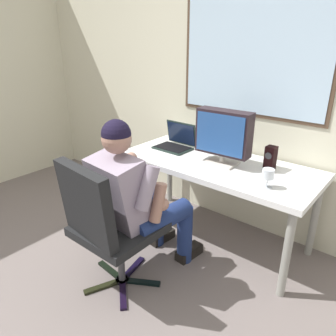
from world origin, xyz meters
The scene contains 8 objects.
wall_rear centered at (0.01, 2.15, 1.27)m, with size 5.09×0.08×2.51m.
desk centered at (0.14, 1.73, 0.65)m, with size 1.62×0.73×0.72m.
office_chair centered at (-0.07, 0.71, 0.56)m, with size 0.54×0.59×0.98m.
person_seated centered at (-0.05, 1.00, 0.63)m, with size 0.55×0.84×1.21m.
crt_monitor centered at (0.19, 1.72, 0.97)m, with size 0.44×0.20×0.44m.
laptop centered at (-0.34, 1.81, 0.78)m, with size 0.33×0.27×0.23m.
wine_glass centered at (0.65, 1.54, 0.81)m, with size 0.08×0.08×0.14m.
desk_speaker centered at (0.53, 1.86, 0.81)m, with size 0.08×0.09×0.18m.
Camera 1 is at (1.40, -0.42, 1.68)m, focal length 34.59 mm.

